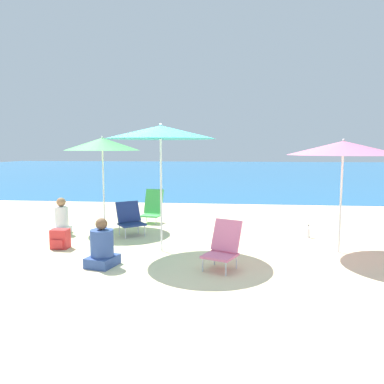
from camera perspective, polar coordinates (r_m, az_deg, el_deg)
The scene contains 12 objects.
ground_plane at distance 6.62m, azimuth -3.54°, elevation -9.61°, with size 60.00×60.00×0.00m, color beige.
sea_water at distance 32.52m, azimuth 4.29°, elevation 3.39°, with size 60.00×40.00×0.01m.
beach_umbrella_teal at distance 6.67m, azimuth -4.81°, elevation 9.04°, with size 1.95×1.95×2.29m.
beach_umbrella_green at distance 8.97m, azimuth -13.50°, elevation 7.09°, with size 1.74×1.74×2.14m.
beach_umbrella_pink at distance 7.05m, azimuth 22.05°, elevation 6.22°, with size 1.92×1.92×2.02m.
beach_chair_green at distance 9.45m, azimuth -6.01°, elevation -2.31°, with size 0.54×0.60×0.82m.
beach_chair_pink at distance 5.86m, azimuth 4.79°, elevation -8.11°, with size 0.65×0.71×0.74m.
beach_chair_navy at distance 8.15m, azimuth -9.43°, elevation -3.95°, with size 0.72×0.72×0.71m.
person_seated_near at distance 8.65m, azimuth -19.24°, elevation -3.88°, with size 0.32×0.38×0.79m.
person_seated_far at distance 6.12m, azimuth -13.54°, elevation -8.23°, with size 0.50×0.55×0.77m.
backpack_red at distance 7.43m, azimuth -19.45°, elevation -6.77°, with size 0.31×0.26×0.36m.
water_bottle at distance 8.21m, azimuth 17.31°, elevation -5.92°, with size 0.07×0.07×0.27m.
Camera 1 is at (1.09, -6.26, 1.85)m, focal length 35.00 mm.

